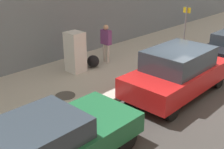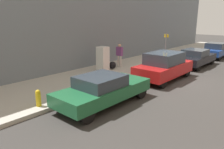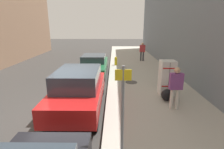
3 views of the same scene
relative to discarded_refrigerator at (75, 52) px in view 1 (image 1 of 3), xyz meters
name	(u,v)px [view 1 (image 1 of 3)]	position (x,y,z in m)	size (l,w,h in m)	color
ground_plane	(194,96)	(4.65, 1.63, -1.02)	(80.00, 80.00, 0.00)	#383533
sidewalk_slab	(113,67)	(0.62, 1.63, -0.93)	(4.63, 44.00, 0.18)	#B2ADA0
discarded_refrigerator	(75,52)	(0.00, 0.00, 0.00)	(0.71, 0.66, 1.69)	white
manhole_cover	(65,95)	(1.55, -1.78, -0.84)	(0.70, 0.70, 0.02)	#47443F
street_sign_post	(185,30)	(2.39, 4.60, 0.55)	(0.36, 0.07, 2.48)	slate
trash_bag	(93,61)	(0.18, 0.83, -0.57)	(0.54, 0.54, 0.54)	black
pedestrian_walking_far	(106,41)	(0.15, 1.67, 0.18)	(0.51, 0.23, 1.75)	beige
parked_sedan_green	(46,144)	(4.08, -4.23, -0.30)	(1.87, 4.70, 1.39)	#1E6038
parked_suv_red	(178,72)	(4.08, 1.30, -0.14)	(1.94, 4.41, 1.73)	red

